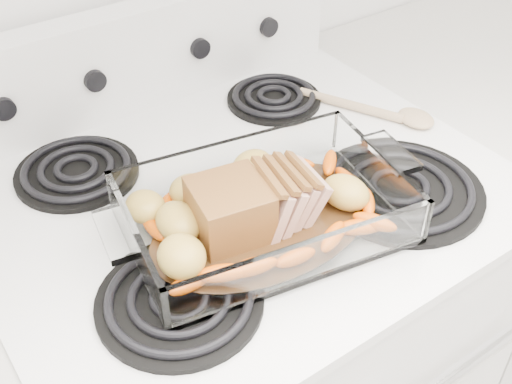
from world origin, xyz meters
TOP-DOWN VIEW (x-y plane):
  - electric_range at (0.00, 1.66)m, footprint 0.78×0.70m
  - counter_right at (0.67, 1.66)m, footprint 0.58×0.68m
  - baking_dish at (-0.03, 1.54)m, footprint 0.37×0.24m
  - pork_roast at (-0.05, 1.54)m, footprint 0.18×0.10m
  - roast_vegetables at (-0.03, 1.58)m, footprint 0.40×0.22m
  - wooden_spoon at (0.32, 1.66)m, footprint 0.14×0.22m

SIDE VIEW (x-z plane):
  - counter_right at x=0.67m, z-range 0.00..0.93m
  - electric_range at x=0.00m, z-range -0.08..1.04m
  - wooden_spoon at x=0.32m, z-range 0.94..0.95m
  - baking_dish at x=-0.03m, z-range 0.93..1.00m
  - roast_vegetables at x=-0.03m, z-range 0.95..1.00m
  - pork_roast at x=-0.05m, z-range 0.95..1.03m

